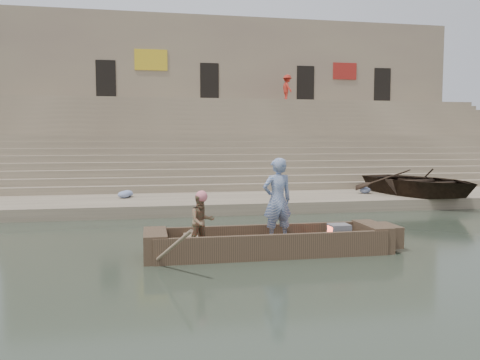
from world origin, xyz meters
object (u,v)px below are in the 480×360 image
object	(u,v)px
main_rowboat	(268,249)
standing_man	(277,200)
rowing_man	(202,221)
television	(339,233)
beached_rowboat	(419,182)
pedestrian	(287,88)

from	to	relation	value
main_rowboat	standing_man	world-z (taller)	standing_man
rowing_man	television	xyz separation A→B (m)	(3.25, 0.19, -0.40)
main_rowboat	beached_rowboat	size ratio (longest dim) A/B	0.98
beached_rowboat	standing_man	bearing A→B (deg)	-155.36
standing_man	rowing_man	xyz separation A→B (m)	(-1.80, -0.38, -0.38)
standing_man	beached_rowboat	bearing A→B (deg)	-148.61
standing_man	television	size ratio (longest dim) A/B	4.27
main_rowboat	pedestrian	size ratio (longest dim) A/B	2.70
main_rowboat	beached_rowboat	world-z (taller)	beached_rowboat
rowing_man	standing_man	bearing A→B (deg)	-5.42
standing_man	television	world-z (taller)	standing_man
beached_rowboat	main_rowboat	bearing A→B (deg)	-155.51
main_rowboat	standing_man	distance (m)	1.14
standing_man	pedestrian	distance (m)	23.42
rowing_man	main_rowboat	bearing A→B (deg)	-10.15
rowing_man	pedestrian	size ratio (longest dim) A/B	0.65
rowing_man	beached_rowboat	world-z (taller)	beached_rowboat
television	main_rowboat	bearing A→B (deg)	-180.00
standing_man	beached_rowboat	world-z (taller)	standing_man
television	beached_rowboat	distance (m)	9.10
television	beached_rowboat	bearing A→B (deg)	47.85
television	pedestrian	bearing A→B (deg)	76.91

